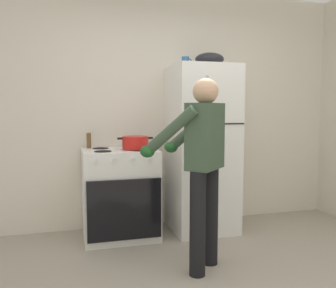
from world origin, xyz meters
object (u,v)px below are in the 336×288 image
Objects in this scene: refrigerator at (202,149)px; mixing_bowl at (209,59)px; coffee_mug at (186,61)px; red_pot at (135,143)px; pepper_mill at (89,140)px; person_cook at (200,156)px; stove_range at (120,194)px.

refrigerator is 0.98m from mixing_bowl.
red_pot is at bearing -170.19° from coffee_mug.
pepper_mill is 1.58m from mixing_bowl.
person_cook is 0.98m from red_pot.
coffee_mug is (-0.18, 0.05, 0.96)m from refrigerator.
red_pot is 3.31× the size of coffee_mug.
person_cook reaches higher than red_pot.
person_cook is 4.31× the size of red_pot.
refrigerator is 0.98m from coffee_mug.
pepper_mill is at bearing 151.48° from red_pot.
mixing_bowl reaches higher than stove_range.
stove_range is at bearing -35.04° from pepper_mill.
red_pot is (-0.76, -0.05, 0.09)m from refrigerator.
red_pot reaches higher than stove_range.
person_cook is at bearing -115.38° from mixing_bowl.
red_pot is at bearing -13.92° from stove_range.
red_pot is 1.05m from coffee_mug.
mixing_bowl reaches higher than red_pot.
coffee_mug reaches higher than person_cook.
refrigerator reaches higher than stove_range.
mixing_bowl reaches higher than pepper_mill.
red_pot is 0.52m from pepper_mill.
coffee_mug is 0.26m from mixing_bowl.
person_cook is at bearing -111.34° from refrigerator.
red_pot is (0.16, -0.04, 0.54)m from stove_range.
pepper_mill is at bearing 171.78° from coffee_mug.
mixing_bowl is (1.30, -0.20, 0.87)m from pepper_mill.
coffee_mug reaches higher than stove_range.
stove_range is 0.59× the size of person_cook.
pepper_mill is at bearing 126.15° from person_cook.
refrigerator is 1.94× the size of stove_range.
refrigerator is 5.79× the size of mixing_bowl.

